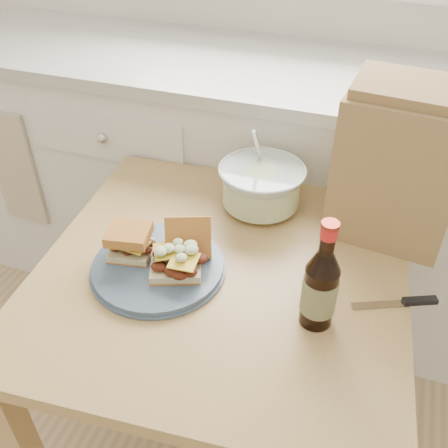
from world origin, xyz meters
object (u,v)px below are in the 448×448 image
(beer_bottle, at_px, (320,287))
(coleslaw_bowl, at_px, (261,188))
(dining_table, at_px, (222,297))
(plate, at_px, (158,267))
(paper_bag, at_px, (397,170))

(beer_bottle, bearing_deg, coleslaw_bowl, 97.94)
(dining_table, xyz_separation_m, plate, (-0.14, -0.06, 0.11))
(beer_bottle, relative_size, paper_bag, 0.71)
(plate, bearing_deg, coleslaw_bowl, 64.70)
(dining_table, distance_m, paper_bag, 0.52)
(beer_bottle, bearing_deg, dining_table, 135.20)
(dining_table, relative_size, coleslaw_bowl, 3.97)
(dining_table, xyz_separation_m, coleslaw_bowl, (0.02, 0.27, 0.16))
(dining_table, distance_m, plate, 0.19)
(plate, height_order, paper_bag, paper_bag)
(plate, distance_m, coleslaw_bowl, 0.36)
(plate, bearing_deg, paper_bag, 33.98)
(coleslaw_bowl, xyz_separation_m, paper_bag, (0.32, -0.00, 0.12))
(plate, height_order, beer_bottle, beer_bottle)
(coleslaw_bowl, bearing_deg, paper_bag, -0.40)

